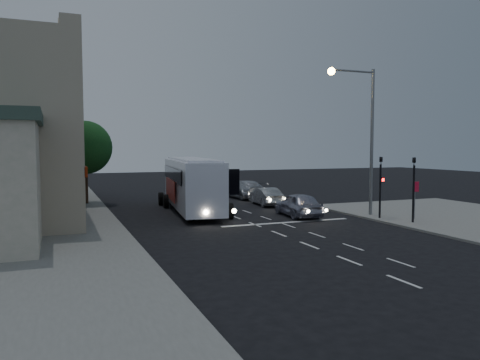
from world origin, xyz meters
name	(u,v)px	position (x,y,z in m)	size (l,w,h in m)	color
ground	(270,230)	(0.00, 0.00, 0.00)	(120.00, 120.00, 0.00)	black
sidewalk_far	(7,221)	(-13.00, 8.00, 0.06)	(12.00, 50.00, 0.12)	slate
road_markings	(266,220)	(1.29, 3.31, 0.00)	(8.00, 30.55, 0.01)	silver
tour_bus	(192,183)	(-1.80, 8.57, 1.94)	(3.88, 11.93, 3.59)	white
car_suv	(298,205)	(3.74, 3.80, 0.76)	(1.78, 4.43, 1.51)	#9597A9
car_sedan_a	(265,196)	(4.27, 9.80, 0.66)	(1.40, 4.02, 1.32)	#A8A8A9
car_sedan_b	(244,189)	(4.55, 14.80, 0.76)	(2.14, 5.26, 1.53)	#A6A9AF
traffic_signal_main	(381,180)	(7.60, 0.78, 2.42)	(0.25, 0.35, 4.10)	black
traffic_signal_side	(414,181)	(8.30, -1.20, 2.42)	(0.18, 0.15, 4.10)	black
regulatory_sign	(415,194)	(9.30, -0.24, 1.60)	(0.45, 0.12, 2.20)	slate
streetlight	(363,124)	(7.34, 2.20, 5.73)	(3.32, 0.44, 9.00)	slate
low_building_north	(12,159)	(-13.50, 20.00, 3.39)	(9.40, 9.40, 6.50)	#ACA991
street_tree	(85,145)	(-8.21, 15.02, 4.50)	(4.00, 4.00, 6.20)	black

